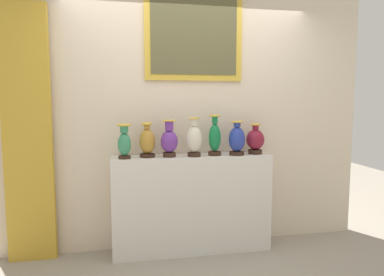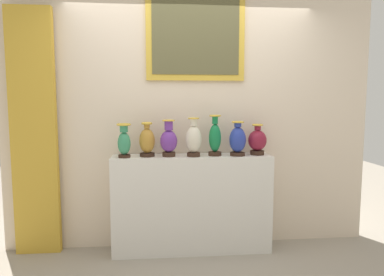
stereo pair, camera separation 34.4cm
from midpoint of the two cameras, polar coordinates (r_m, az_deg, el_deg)
ground_plane at (r=3.75m, az=-2.76°, el=-18.07°), size 9.85×9.85×0.00m
display_shelf at (r=3.58m, az=-2.80°, el=-10.81°), size 1.60×0.32×0.99m
back_wall at (r=3.64m, az=-3.35°, el=4.34°), size 3.85×0.14×2.80m
curtain_gold at (r=3.66m, az=-28.02°, el=0.44°), size 0.44×0.08×2.44m
vase_jade at (r=3.36m, az=-14.04°, el=-0.70°), size 0.14×0.14×0.33m
vase_ochre at (r=3.40m, az=-10.31°, el=-0.63°), size 0.15×0.15×0.34m
vase_violet at (r=3.39m, az=-6.70°, el=-0.46°), size 0.17×0.17×0.36m
vase_ivory at (r=3.39m, az=-2.54°, el=-0.26°), size 0.16×0.16×0.38m
vase_emerald at (r=3.46m, az=0.94°, el=0.02°), size 0.13×0.13×0.41m
vase_cobalt at (r=3.49m, az=4.64°, el=-0.27°), size 0.17×0.17×0.35m
vase_burgundy at (r=3.59m, az=7.75°, el=-0.36°), size 0.19×0.19×0.32m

